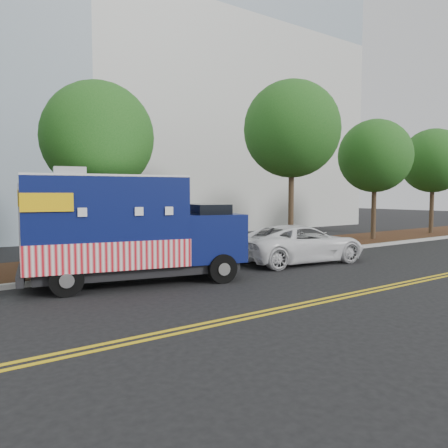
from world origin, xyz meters
TOP-DOWN VIEW (x-y plane):
  - ground at (0.00, 0.00)m, footprint 120.00×120.00m
  - curb at (0.00, 1.40)m, footprint 120.00×0.18m
  - mulch_strip at (0.00, 3.50)m, footprint 120.00×4.00m
  - centerline_near at (0.00, -4.45)m, footprint 120.00×0.10m
  - centerline_far at (0.00, -4.70)m, footprint 120.00×0.10m
  - office_building at (2.00, 22.00)m, footprint 46.00×20.00m
  - tree_b at (-0.85, 3.38)m, footprint 3.90×3.90m
  - tree_c at (8.39, 3.22)m, footprint 4.54×4.54m
  - tree_d at (14.44, 2.97)m, footprint 3.97×3.97m
  - tree_e at (20.38, 2.97)m, footprint 3.97×3.97m
  - food_truck at (-1.22, 0.23)m, footprint 6.72×3.62m
  - white_car at (5.80, 0.05)m, footprint 5.47×3.03m

SIDE VIEW (x-z plane):
  - ground at x=0.00m, z-range 0.00..0.00m
  - centerline_near at x=0.00m, z-range 0.00..0.01m
  - centerline_far at x=0.00m, z-range 0.00..0.01m
  - curb at x=0.00m, z-range 0.00..0.15m
  - mulch_strip at x=0.00m, z-range 0.00..0.15m
  - white_car at x=5.80m, z-range 0.00..1.45m
  - food_truck at x=-1.22m, z-range -0.16..3.20m
  - tree_b at x=-0.85m, z-range 1.31..7.86m
  - tree_d at x=14.44m, z-range 1.34..8.02m
  - tree_e at x=20.38m, z-range 1.34..8.02m
  - tree_c at x=8.39m, z-range 1.68..9.61m
  - office_building at x=2.00m, z-range 0.00..30.40m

